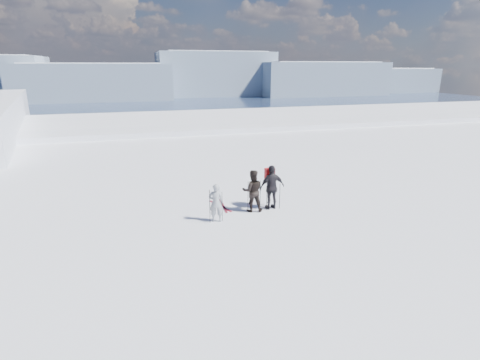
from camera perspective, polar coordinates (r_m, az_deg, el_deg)
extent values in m
plane|color=white|center=(74.55, -10.79, -1.64)|extent=(220.00, 208.01, 71.62)
cube|color=white|center=(42.80, -7.48, -0.05)|extent=(180.00, 16.00, 14.00)
plane|color=navy|center=(302.72, -15.18, 9.61)|extent=(820.00, 820.00, 0.00)
cube|color=slate|center=(452.12, -21.15, 13.76)|extent=(160.00, 80.00, 38.00)
cube|color=white|center=(451.80, -21.37, 15.78)|extent=(136.00, 70.00, 8.00)
cube|color=slate|center=(492.16, -3.92, 15.81)|extent=(140.00, 80.00, 52.00)
cube|color=white|center=(492.24, -3.98, 18.49)|extent=(119.00, 70.00, 8.00)
cube|color=slate|center=(508.82, 11.83, 14.87)|extent=(160.00, 80.00, 40.00)
cube|color=white|center=(508.57, 11.95, 16.78)|extent=(136.00, 70.00, 8.00)
cube|color=slate|center=(598.34, 20.96, 14.02)|extent=(130.00, 80.00, 32.00)
cube|color=white|center=(598.05, 21.10, 15.26)|extent=(110.50, 70.00, 8.00)
cone|color=black|center=(45.08, -31.35, 3.06)|extent=(5.60, 5.60, 10.00)
cone|color=black|center=(48.18, -31.63, 3.77)|extent=(5.60, 5.60, 10.00)
imported|color=#92979F|center=(14.78, -3.67, -3.48)|extent=(0.64, 0.49, 1.57)
imported|color=black|center=(15.77, 1.91, -1.65)|extent=(0.99, 0.84, 1.81)
imported|color=black|center=(16.06, 4.89, -1.12)|extent=(1.17, 0.57, 1.94)
cube|color=red|center=(15.94, 4.61, 3.37)|extent=(0.43, 0.27, 0.54)
cylinder|color=black|center=(14.70, -4.63, -4.03)|extent=(0.02, 0.02, 1.37)
cylinder|color=black|center=(14.85, -2.74, -4.10)|extent=(0.02, 0.02, 1.21)
cylinder|color=black|center=(15.70, 1.23, -2.61)|extent=(0.02, 0.02, 1.36)
cylinder|color=black|center=(15.89, 3.09, -2.42)|extent=(0.02, 0.02, 1.34)
cylinder|color=black|center=(15.99, 4.12, -2.39)|extent=(0.02, 0.02, 1.30)
cylinder|color=black|center=(16.23, 6.07, -2.44)|extent=(0.02, 0.02, 1.14)
cube|color=black|center=(16.59, -3.03, -3.98)|extent=(0.69, 1.62, 0.03)
cube|color=black|center=(16.62, -2.56, -3.93)|extent=(0.21, 1.70, 0.03)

